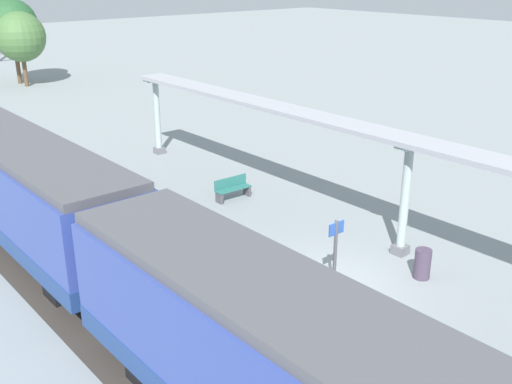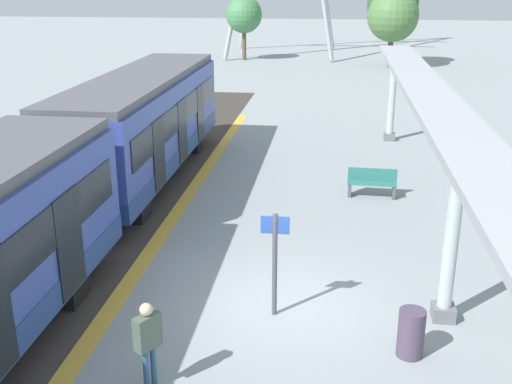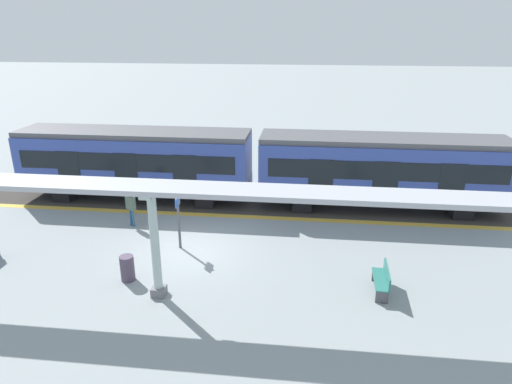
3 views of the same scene
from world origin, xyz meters
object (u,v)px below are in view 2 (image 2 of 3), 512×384
(canopy_pillar_third, at_px, (392,96))
(passenger_waiting_near_edge, at_px, (148,336))
(train_far_carriage, at_px, (143,125))
(canopy_pillar_second, at_px, (452,234))
(trash_bin, at_px, (411,333))
(bench_near_end, at_px, (372,182))
(platform_info_sign, at_px, (275,254))

(canopy_pillar_third, height_order, passenger_waiting_near_edge, canopy_pillar_third)
(train_far_carriage, relative_size, canopy_pillar_third, 3.10)
(canopy_pillar_second, bearing_deg, passenger_waiting_near_edge, -150.95)
(trash_bin, bearing_deg, train_far_carriage, 129.31)
(canopy_pillar_third, xyz_separation_m, bench_near_end, (-1.06, -7.08, -1.40))
(canopy_pillar_third, bearing_deg, bench_near_end, -98.54)
(canopy_pillar_second, xyz_separation_m, bench_near_end, (-1.06, 7.22, -1.40))
(bench_near_end, bearing_deg, passenger_waiting_near_edge, -112.07)
(train_far_carriage, distance_m, canopy_pillar_third, 10.54)
(bench_near_end, relative_size, passenger_waiting_near_edge, 0.95)
(train_far_carriage, bearing_deg, trash_bin, -50.69)
(bench_near_end, xyz_separation_m, platform_info_sign, (-2.29, -7.45, 0.89))
(canopy_pillar_third, xyz_separation_m, passenger_waiting_near_edge, (-5.15, -17.16, -0.85))
(train_far_carriage, bearing_deg, platform_info_sign, -58.16)
(canopy_pillar_second, bearing_deg, trash_bin, -120.46)
(canopy_pillar_second, relative_size, bench_near_end, 2.40)
(canopy_pillar_second, relative_size, canopy_pillar_third, 1.00)
(canopy_pillar_third, xyz_separation_m, trash_bin, (-0.79, -15.65, -1.39))
(canopy_pillar_second, bearing_deg, platform_info_sign, -176.18)
(bench_near_end, height_order, platform_info_sign, platform_info_sign)
(bench_near_end, height_order, passenger_waiting_near_edge, passenger_waiting_near_edge)
(platform_info_sign, bearing_deg, trash_bin, -23.74)
(train_far_carriage, distance_m, platform_info_sign, 9.77)
(train_far_carriage, height_order, platform_info_sign, train_far_carriage)
(train_far_carriage, height_order, bench_near_end, train_far_carriage)
(canopy_pillar_third, bearing_deg, trash_bin, -92.91)
(canopy_pillar_second, bearing_deg, canopy_pillar_third, 90.00)
(trash_bin, bearing_deg, passenger_waiting_near_edge, -160.87)
(canopy_pillar_third, distance_m, platform_info_sign, 14.92)
(canopy_pillar_second, distance_m, passenger_waiting_near_edge, 5.96)
(canopy_pillar_third, bearing_deg, passenger_waiting_near_edge, -106.71)
(platform_info_sign, bearing_deg, passenger_waiting_near_edge, -124.25)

